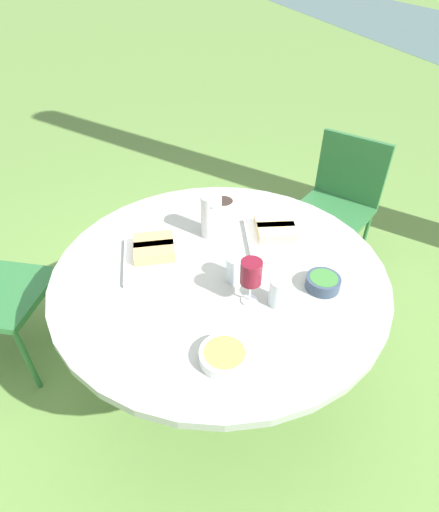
{
  "coord_description": "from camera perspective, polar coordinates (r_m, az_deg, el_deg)",
  "views": [
    {
      "loc": [
        1.21,
        -0.27,
        1.82
      ],
      "look_at": [
        0.0,
        0.0,
        0.84
      ],
      "focal_mm": 28.0,
      "sensor_mm": 36.0,
      "label": 1
    }
  ],
  "objects": [
    {
      "name": "platter_bread_main",
      "position": [
        1.78,
        8.05,
        3.19
      ],
      "size": [
        0.35,
        0.3,
        0.07
      ],
      "color": "white",
      "rests_on": "dining_table"
    },
    {
      "name": "chair_near_left",
      "position": [
        2.7,
        16.77,
        8.06
      ],
      "size": [
        0.61,
        0.6,
        0.89
      ],
      "color": "#2D6B38",
      "rests_on": "ground_plane"
    },
    {
      "name": "bowl_fries",
      "position": [
        1.29,
        0.72,
        -14.03
      ],
      "size": [
        0.16,
        0.16,
        0.04
      ],
      "color": "white",
      "rests_on": "dining_table"
    },
    {
      "name": "dining_table",
      "position": [
        1.69,
        0.0,
        -4.38
      ],
      "size": [
        1.35,
        1.35,
        0.78
      ],
      "color": "#4C4C51",
      "rests_on": "ground_plane"
    },
    {
      "name": "wine_glass",
      "position": [
        1.39,
        4.53,
        -2.52
      ],
      "size": [
        0.08,
        0.08,
        0.19
      ],
      "color": "silver",
      "rests_on": "dining_table"
    },
    {
      "name": "cup_water_near",
      "position": [
        1.53,
        2.31,
        -1.82
      ],
      "size": [
        0.07,
        0.07,
        0.11
      ],
      "color": "silver",
      "rests_on": "dining_table"
    },
    {
      "name": "platter_charcuterie",
      "position": [
        1.67,
        -9.25,
        0.41
      ],
      "size": [
        0.31,
        0.27,
        0.07
      ],
      "color": "white",
      "rests_on": "dining_table"
    },
    {
      "name": "cup_water_far",
      "position": [
        1.45,
        8.49,
        -5.14
      ],
      "size": [
        0.07,
        0.07,
        0.11
      ],
      "color": "silver",
      "rests_on": "dining_table"
    },
    {
      "name": "bowl_salad",
      "position": [
        1.56,
        14.56,
        -3.6
      ],
      "size": [
        0.13,
        0.13,
        0.05
      ],
      "color": "#334256",
      "rests_on": "dining_table"
    },
    {
      "name": "water_pitcher",
      "position": [
        1.75,
        -1.19,
        5.78
      ],
      "size": [
        0.1,
        0.09,
        0.2
      ],
      "color": "silver",
      "rests_on": "dining_table"
    },
    {
      "name": "ground_plane",
      "position": [
        2.2,
        0.0,
        -17.3
      ],
      "size": [
        40.0,
        40.0,
        0.0
      ],
      "primitive_type": "plane",
      "color": "#668E42"
    },
    {
      "name": "handbag",
      "position": [
        3.01,
        -4.03,
        4.08
      ],
      "size": [
        0.3,
        0.14,
        0.37
      ],
      "color": "#232328",
      "rests_on": "ground_plane"
    },
    {
      "name": "bowl_olives",
      "position": [
        1.98,
        0.5,
        7.46
      ],
      "size": [
        0.12,
        0.12,
        0.04
      ],
      "color": "beige",
      "rests_on": "dining_table"
    }
  ]
}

